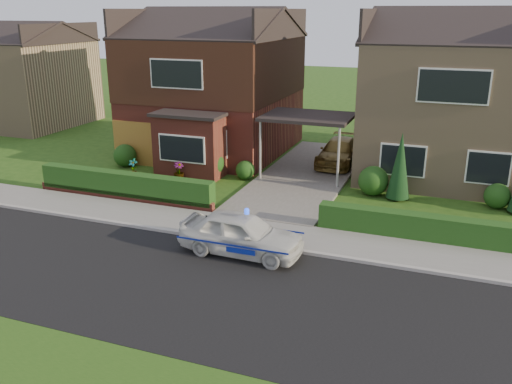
% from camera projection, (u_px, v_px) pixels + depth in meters
% --- Properties ---
extents(ground, '(120.00, 120.00, 0.00)m').
position_uv_depth(ground, '(197.00, 287.00, 14.58)').
color(ground, '#234913').
rests_on(ground, ground).
extents(road, '(60.00, 6.00, 0.02)m').
position_uv_depth(road, '(197.00, 287.00, 14.58)').
color(road, black).
rests_on(road, ground).
extents(kerb, '(60.00, 0.16, 0.12)m').
position_uv_depth(kerb, '(240.00, 242.00, 17.27)').
color(kerb, '#9E9993').
rests_on(kerb, ground).
extents(sidewalk, '(60.00, 2.00, 0.10)m').
position_uv_depth(sidewalk, '(251.00, 231.00, 18.20)').
color(sidewalk, slate).
rests_on(sidewalk, ground).
extents(driveway, '(3.80, 12.00, 0.12)m').
position_uv_depth(driveway, '(306.00, 175.00, 24.32)').
color(driveway, '#666059').
rests_on(driveway, ground).
extents(house_left, '(7.50, 9.53, 7.25)m').
position_uv_depth(house_left, '(214.00, 78.00, 27.62)').
color(house_left, maroon).
rests_on(house_left, ground).
extents(house_right, '(7.50, 8.06, 7.25)m').
position_uv_depth(house_right, '(454.00, 92.00, 23.90)').
color(house_right, tan).
rests_on(house_right, ground).
extents(carport_link, '(3.80, 3.00, 2.77)m').
position_uv_depth(carport_link, '(308.00, 118.00, 23.45)').
color(carport_link, black).
rests_on(carport_link, ground).
extents(garage_door, '(2.20, 0.10, 2.10)m').
position_uv_depth(garage_door, '(134.00, 143.00, 25.82)').
color(garage_door, brown).
rests_on(garage_door, ground).
extents(dwarf_wall, '(7.70, 0.25, 0.36)m').
position_uv_depth(dwarf_wall, '(124.00, 196.00, 21.15)').
color(dwarf_wall, maroon).
rests_on(dwarf_wall, ground).
extents(hedge_left, '(7.50, 0.55, 0.90)m').
position_uv_depth(hedge_left, '(127.00, 199.00, 21.34)').
color(hedge_left, '#133711').
rests_on(hedge_left, ground).
extents(hedge_right, '(7.50, 0.55, 0.80)m').
position_uv_depth(hedge_right, '(434.00, 242.00, 17.40)').
color(hedge_right, '#133711').
rests_on(hedge_right, ground).
extents(shrub_left_far, '(1.08, 1.08, 1.08)m').
position_uv_depth(shrub_left_far, '(125.00, 156.00, 25.66)').
color(shrub_left_far, '#133711').
rests_on(shrub_left_far, ground).
extents(shrub_left_mid, '(1.32, 1.32, 1.32)m').
position_uv_depth(shrub_left_mid, '(209.00, 163.00, 23.95)').
color(shrub_left_mid, '#133711').
rests_on(shrub_left_mid, ground).
extents(shrub_left_near, '(0.84, 0.84, 0.84)m').
position_uv_depth(shrub_left_near, '(245.00, 170.00, 23.76)').
color(shrub_left_near, '#133711').
rests_on(shrub_left_near, ground).
extents(shrub_right_near, '(1.20, 1.20, 1.20)m').
position_uv_depth(shrub_right_near, '(373.00, 181.00, 21.66)').
color(shrub_right_near, '#133711').
rests_on(shrub_right_near, ground).
extents(shrub_right_mid, '(0.96, 0.96, 0.96)m').
position_uv_depth(shrub_right_mid, '(497.00, 196.00, 20.26)').
color(shrub_right_mid, '#133711').
rests_on(shrub_right_mid, ground).
extents(conifer_a, '(0.90, 0.90, 2.60)m').
position_uv_depth(conifer_a, '(400.00, 168.00, 20.93)').
color(conifer_a, black).
rests_on(conifer_a, ground).
extents(neighbour_left, '(6.50, 7.00, 5.20)m').
position_uv_depth(neighbour_left, '(26.00, 84.00, 34.59)').
color(neighbour_left, tan).
rests_on(neighbour_left, ground).
extents(police_car, '(3.51, 3.87, 1.47)m').
position_uv_depth(police_car, '(241.00, 234.00, 16.39)').
color(police_car, silver).
rests_on(police_car, ground).
extents(driveway_car, '(1.64, 4.02, 1.17)m').
position_uv_depth(driveway_car, '(339.00, 152.00, 25.66)').
color(driveway_car, brown).
rests_on(driveway_car, driveway).
extents(potted_plant_a, '(0.43, 0.30, 0.81)m').
position_uv_depth(potted_plant_a, '(133.00, 168.00, 24.10)').
color(potted_plant_a, gray).
rests_on(potted_plant_a, ground).
extents(potted_plant_b, '(0.52, 0.52, 0.74)m').
position_uv_depth(potted_plant_b, '(192.00, 192.00, 21.05)').
color(potted_plant_b, gray).
rests_on(potted_plant_b, ground).
extents(potted_plant_c, '(0.64, 0.64, 0.83)m').
position_uv_depth(potted_plant_c, '(179.00, 172.00, 23.52)').
color(potted_plant_c, gray).
rests_on(potted_plant_c, ground).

